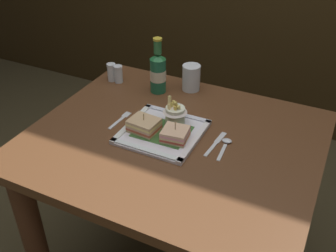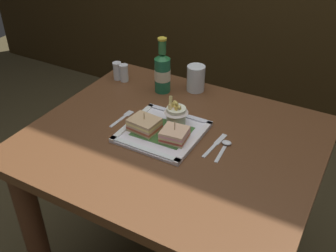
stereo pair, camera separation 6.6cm
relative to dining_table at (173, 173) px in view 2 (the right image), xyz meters
name	(u,v)px [view 2 (the right image)]	position (x,y,z in m)	size (l,w,h in m)	color
dining_table	(173,173)	(0.00, 0.00, 0.00)	(1.02, 0.87, 0.76)	#57331D
square_plate	(163,132)	(-0.05, 0.00, 0.17)	(0.27, 0.27, 0.02)	white
sandwich_half_left	(144,124)	(-0.11, -0.02, 0.20)	(0.11, 0.09, 0.07)	tan
sandwich_half_right	(175,135)	(0.02, -0.02, 0.20)	(0.10, 0.09, 0.07)	#D3B685
fries_cup	(176,113)	(-0.03, 0.07, 0.22)	(0.09, 0.09, 0.11)	silver
beer_bottle	(162,71)	(-0.20, 0.28, 0.26)	(0.07, 0.07, 0.24)	#1F6442
water_glass	(196,80)	(-0.09, 0.36, 0.22)	(0.08, 0.08, 0.11)	silver
fork	(123,118)	(-0.23, 0.02, 0.17)	(0.03, 0.13, 0.00)	silver
knife	(216,144)	(0.15, 0.03, 0.17)	(0.03, 0.16, 0.00)	silver
spoon	(225,146)	(0.18, 0.04, 0.17)	(0.03, 0.13, 0.01)	silver
salt_shaker	(117,72)	(-0.44, 0.28, 0.20)	(0.04, 0.04, 0.08)	silver
pepper_shaker	(124,74)	(-0.40, 0.28, 0.20)	(0.04, 0.04, 0.08)	silver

